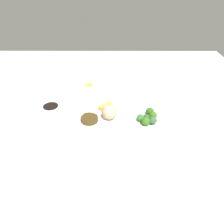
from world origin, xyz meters
TOP-DOWN VIEW (x-y plane):
  - tabletop at (0.00, 0.00)m, footprint 2.20×2.20m
  - main_plate at (-0.01, 0.01)m, footprint 0.29×0.29m
  - rice_scoop at (-0.08, 0.05)m, footprint 0.08×0.08m
  - spring_roll at (-0.05, -0.06)m, footprint 0.08×0.08m
  - crab_rangoon_wonton at (0.05, -0.03)m, footprint 0.08×0.09m
  - stir_fry_heap at (0.03, 0.07)m, footprint 0.09×0.09m
  - broccoli_plate at (-0.28, 0.07)m, footprint 0.23×0.23m
  - broccoli_floret_0 at (-0.27, 0.07)m, footprint 0.04×0.04m
  - broccoli_floret_1 at (-0.24, 0.07)m, footprint 0.04×0.04m
  - broccoli_floret_2 at (-0.26, 0.10)m, footprint 0.05×0.05m
  - broccoli_floret_3 at (-0.30, 0.01)m, footprint 0.04×0.04m
  - broccoli_floret_4 at (-0.31, 0.05)m, footprint 0.04×0.04m
  - broccoli_floret_5 at (-0.30, 0.09)m, footprint 0.04×0.04m
  - soy_sauce_bowl at (0.25, -0.04)m, footprint 0.10×0.10m
  - soy_sauce_bowl_liquid at (0.25, -0.04)m, footprint 0.08×0.08m
  - sauce_ramekin_hot_mustard at (0.07, -0.33)m, footprint 0.06×0.06m
  - sauce_ramekin_hot_mustard_liquid at (0.07, -0.33)m, footprint 0.05×0.05m

SIDE VIEW (x-z plane):
  - tabletop at x=0.00m, z-range 0.00..0.02m
  - broccoli_plate at x=-0.28m, z-range 0.02..0.03m
  - main_plate at x=-0.01m, z-range 0.02..0.04m
  - sauce_ramekin_hot_mustard at x=0.07m, z-range 0.02..0.04m
  - soy_sauce_bowl at x=0.25m, z-range 0.02..0.06m
  - crab_rangoon_wonton at x=0.05m, z-range 0.04..0.05m
  - sauce_ramekin_hot_mustard_liquid at x=0.07m, z-range 0.04..0.05m
  - stir_fry_heap at x=0.03m, z-range 0.04..0.06m
  - spring_roll at x=-0.05m, z-range 0.04..0.06m
  - broccoli_floret_0 at x=-0.27m, z-range 0.03..0.07m
  - broccoli_floret_1 at x=-0.24m, z-range 0.03..0.07m
  - broccoli_floret_5 at x=-0.30m, z-range 0.03..0.08m
  - broccoli_floret_4 at x=-0.31m, z-range 0.03..0.08m
  - broccoli_floret_3 at x=-0.30m, z-range 0.03..0.08m
  - broccoli_floret_2 at x=-0.26m, z-range 0.03..0.08m
  - soy_sauce_bowl_liquid at x=0.25m, z-range 0.06..0.06m
  - rice_scoop at x=-0.08m, z-range 0.04..0.12m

